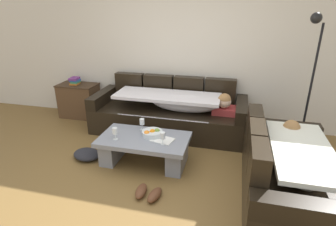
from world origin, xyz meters
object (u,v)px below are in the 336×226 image
Objects in this scene: book_stack_on_cabinet at (75,81)px; side_cabinet at (79,100)px; wine_glass_near_right at (163,136)px; crumpled_garment at (87,154)px; pair_of_shoes at (148,193)px; floor_lamp at (309,77)px; couch_along_wall at (171,113)px; wine_glass_near_left at (115,131)px; coffee_table at (144,147)px; wine_glass_far_back at (142,122)px; open_magazine at (163,140)px; fruit_bowl at (152,133)px; couch_near_window at (287,175)px.

side_cabinet is at bearing -4.80° from book_stack_on_cabinet.
side_cabinet is 3.49× the size of book_stack_on_cabinet.
wine_glass_near_right is 1.21m from crumpled_garment.
book_stack_on_cabinet is 2.94m from pair_of_shoes.
wine_glass_near_right is at bearing -149.98° from floor_lamp.
couch_along_wall is 15.32× the size of wine_glass_near_left.
book_stack_on_cabinet is at bearing 124.53° from crumpled_garment.
side_cabinet is 0.37× the size of floor_lamp.
book_stack_on_cabinet reaches higher than wine_glass_near_right.
crumpled_garment is at bearing -160.74° from floor_lamp.
coffee_table is 0.62× the size of floor_lamp.
pair_of_shoes is (0.37, -0.91, -0.45)m from wine_glass_far_back.
side_cabinet reaches higher than pair_of_shoes.
open_magazine is at bearing -32.53° from book_stack_on_cabinet.
open_magazine is (0.17, -0.09, -0.04)m from fruit_bowl.
book_stack_on_cabinet is at bearing 147.06° from fruit_bowl.
wine_glass_far_back is 0.45m from open_magazine.
couch_along_wall reaches higher than wine_glass_near_left.
open_magazine is at bearing 90.68° from pair_of_shoes.
couch_near_window is 3.89m from side_cabinet.
wine_glass_near_left is 0.42× the size of crumpled_garment.
open_magazine is (-1.49, 0.37, 0.05)m from couch_near_window.
fruit_bowl is 0.87× the size of pair_of_shoes.
book_stack_on_cabinet reaches higher than pair_of_shoes.
wine_glass_far_back is at bearing 56.69° from wine_glass_near_left.
coffee_table is 0.22m from fruit_bowl.
crumpled_garment is at bearing -155.59° from wine_glass_far_back.
floor_lamp is (0.35, 1.31, 0.78)m from couch_near_window.
wine_glass_near_right is at bearing 79.68° from couch_near_window.
floor_lamp reaches higher than open_magazine.
wine_glass_far_back is (-0.10, 0.23, 0.26)m from coffee_table.
couch_near_window is at bearing -6.30° from crumpled_garment.
open_magazine is at bearing 4.72° from crumpled_garment.
couch_along_wall is 0.89m from wine_glass_far_back.
side_cabinet is (-2.05, 1.42, -0.17)m from wine_glass_near_right.
fruit_bowl is 0.29m from wine_glass_near_right.
couch_near_window reaches higher than crumpled_garment.
floor_lamp reaches higher than book_stack_on_cabinet.
fruit_bowl is 1.01m from crumpled_garment.
crumpled_garment is at bearing -172.96° from coffee_table.
wine_glass_near_right is at bearing -59.46° from open_magazine.
side_cabinet reaches higher than open_magazine.
coffee_table is (-0.12, -1.07, -0.09)m from couch_along_wall.
floor_lamp reaches higher than crumpled_garment.
fruit_bowl is at bearing 165.91° from open_magazine.
coffee_table is 0.76m from pair_of_shoes.
wine_glass_far_back is (-1.85, 0.61, 0.16)m from couch_near_window.
wine_glass_near_left is 0.94m from pair_of_shoes.
wine_glass_near_left is (-0.44, -0.22, 0.08)m from fruit_bowl.
fruit_bowl is at bearing 135.51° from wine_glass_near_right.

